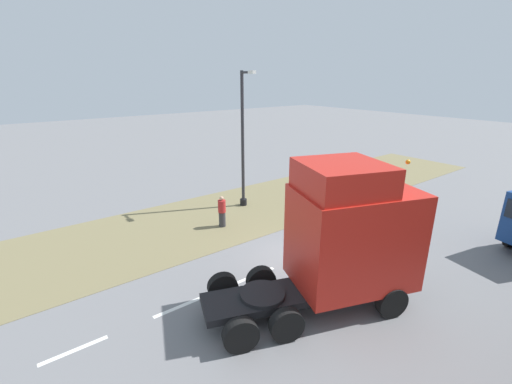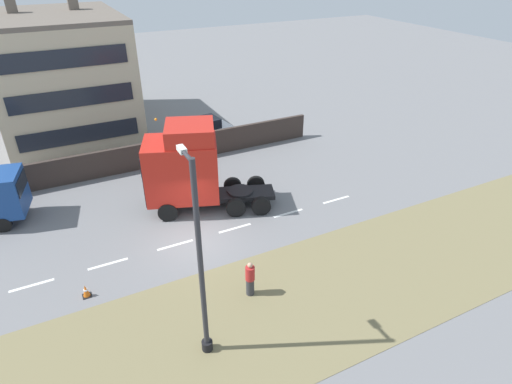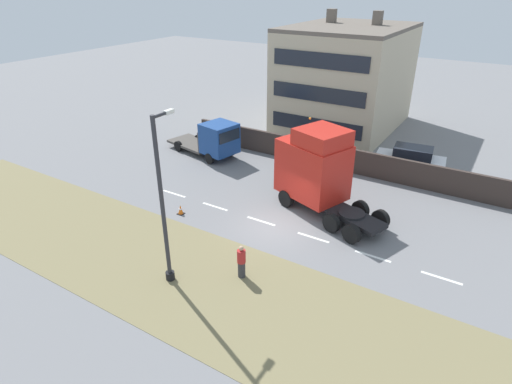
# 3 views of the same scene
# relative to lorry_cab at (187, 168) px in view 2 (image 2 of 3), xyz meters

# --- Properties ---
(ground_plane) EXTENTS (120.00, 120.00, 0.00)m
(ground_plane) POSITION_rel_lorry_cab_xyz_m (-3.02, 0.91, -2.46)
(ground_plane) COLOR slate
(ground_plane) RESTS_ON ground
(grass_verge) EXTENTS (7.00, 44.00, 0.01)m
(grass_verge) POSITION_rel_lorry_cab_xyz_m (-9.02, 0.91, -2.45)
(grass_verge) COLOR olive
(grass_verge) RESTS_ON ground
(lane_markings) EXTENTS (0.16, 17.80, 0.00)m
(lane_markings) POSITION_rel_lorry_cab_xyz_m (-3.02, 0.21, -2.46)
(lane_markings) COLOR white
(lane_markings) RESTS_ON ground
(boundary_wall) EXTENTS (0.25, 24.00, 1.72)m
(boundary_wall) POSITION_rel_lorry_cab_xyz_m (5.98, 0.91, -1.60)
(boundary_wall) COLOR #382D28
(boundary_wall) RESTS_ON ground
(building_block) EXTENTS (11.91, 9.02, 9.73)m
(building_block) POSITION_rel_lorry_cab_xyz_m (15.46, 4.35, 1.86)
(building_block) COLOR #C1B293
(building_block) RESTS_ON ground
(lorry_cab) EXTENTS (4.70, 7.14, 5.04)m
(lorry_cab) POSITION_rel_lorry_cab_xyz_m (0.00, 0.00, 0.00)
(lorry_cab) COLOR black
(lorry_cab) RESTS_ON ground
(parked_car) EXTENTS (2.39, 4.70, 2.00)m
(parked_car) POSITION_rel_lorry_cab_xyz_m (7.76, -3.57, -1.48)
(parked_car) COLOR silver
(parked_car) RESTS_ON ground
(lamp_post) EXTENTS (1.32, 0.40, 7.65)m
(lamp_post) POSITION_rel_lorry_cab_xyz_m (-9.51, 2.65, 1.00)
(lamp_post) COLOR black
(lamp_post) RESTS_ON ground
(pedestrian) EXTENTS (0.39, 0.39, 1.64)m
(pedestrian) POSITION_rel_lorry_cab_xyz_m (-7.70, 0.02, -1.66)
(pedestrian) COLOR #333338
(pedestrian) RESTS_ON ground
(traffic_cone_lead) EXTENTS (0.36, 0.36, 0.58)m
(traffic_cone_lead) POSITION_rel_lorry_cab_xyz_m (-4.76, 6.17, -2.18)
(traffic_cone_lead) COLOR black
(traffic_cone_lead) RESTS_ON ground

